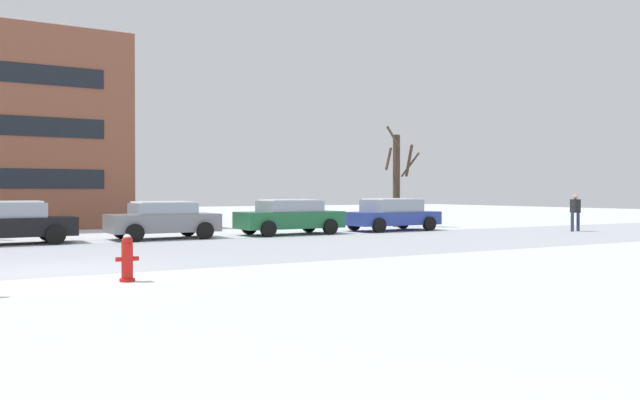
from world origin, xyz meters
name	(u,v)px	position (x,y,z in m)	size (l,w,h in m)	color
ground_plane	(59,271)	(0.00, 0.00, 0.00)	(120.00, 120.00, 0.00)	white
road_surface	(42,258)	(0.00, 3.32, 0.00)	(80.00, 8.64, 0.00)	#B7BCC4
fire_hydrant	(127,258)	(0.96, -2.35, 0.47)	(0.44, 0.30, 0.93)	red
parked_car_black	(7,222)	(-0.56, 8.58, 0.74)	(4.33, 2.06, 1.46)	black
parked_car_gray	(163,220)	(4.69, 8.56, 0.73)	(4.04, 2.21, 1.41)	slate
parked_car_green	(290,216)	(9.95, 8.43, 0.75)	(4.43, 2.09, 1.46)	#1E6038
parked_car_blue	(392,214)	(15.20, 8.53, 0.75)	(4.41, 2.24, 1.47)	#283D93
pedestrian_crossing	(575,210)	(22.05, 4.04, 0.96)	(0.59, 0.46, 1.66)	#2D334C
tree_far_right	(397,177)	(17.39, 11.06, 2.52)	(1.63, 1.71, 5.11)	#423326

